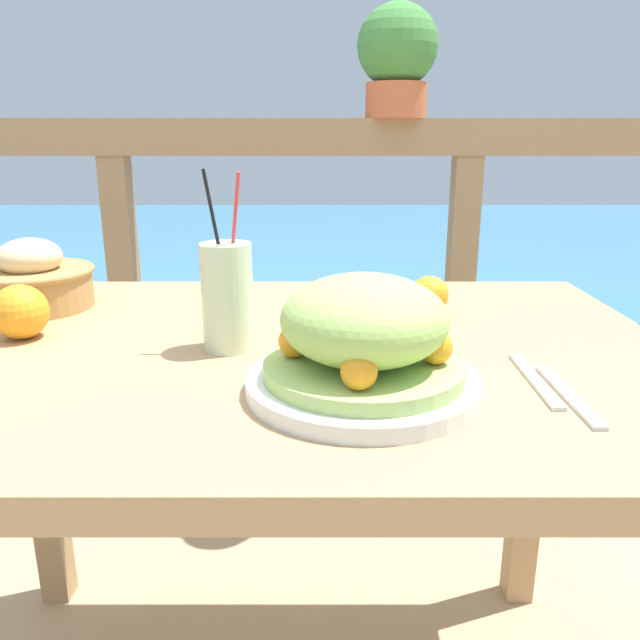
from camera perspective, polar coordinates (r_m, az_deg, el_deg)
patio_table at (r=0.96m, az=-4.58°, el=-7.63°), size 1.19×0.82×0.74m
railing_fence at (r=1.67m, az=-2.66°, el=7.30°), size 2.80×0.08×1.08m
sea_backdrop at (r=4.24m, az=-1.09°, el=5.03°), size 12.00×4.00×0.38m
salad_plate at (r=0.74m, az=3.94°, el=-2.08°), size 0.28×0.28×0.14m
drink_glass at (r=0.89m, az=-8.54°, el=2.15°), size 0.07×0.07×0.25m
bread_basket at (r=1.21m, az=-24.87°, el=3.30°), size 0.21×0.21×0.13m
potted_plant at (r=1.67m, az=6.99°, el=22.78°), size 0.20×0.20×0.27m
fork at (r=0.83m, az=18.98°, el=-5.16°), size 0.02×0.18×0.00m
knife at (r=0.80m, az=21.66°, el=-6.37°), size 0.02×0.18×0.00m
orange_near_basket at (r=1.09m, az=9.91°, el=2.26°), size 0.07×0.07×0.07m
orange_near_glass at (r=1.04m, az=-25.79°, el=0.67°), size 0.08×0.08×0.08m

